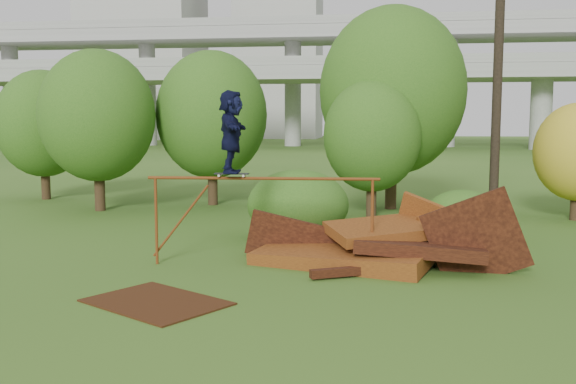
# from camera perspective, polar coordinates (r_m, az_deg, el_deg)

# --- Properties ---
(ground) EXTENTS (240.00, 240.00, 0.00)m
(ground) POSITION_cam_1_polar(r_m,az_deg,el_deg) (11.02, 2.75, -9.51)
(ground) COLOR #2D5116
(ground) RESTS_ON ground
(scrap_pile) EXTENTS (6.01, 3.31, 2.18)m
(scrap_pile) POSITION_cam_1_polar(r_m,az_deg,el_deg) (13.71, 7.67, -4.88)
(scrap_pile) COLOR #49220D
(scrap_pile) RESTS_ON ground
(grind_rail) EXTENTS (4.80, 0.33, 1.86)m
(grind_rail) POSITION_cam_1_polar(r_m,az_deg,el_deg) (13.22, -2.27, -0.37)
(grind_rail) COLOR brown
(grind_rail) RESTS_ON ground
(skateboard) EXTENTS (0.72, 0.23, 0.07)m
(skateboard) POSITION_cam_1_polar(r_m,az_deg,el_deg) (13.27, -5.03, 1.62)
(skateboard) COLOR black
(skateboard) RESTS_ON grind_rail
(skater) EXTENTS (0.71, 1.63, 1.70)m
(skater) POSITION_cam_1_polar(r_m,az_deg,el_deg) (13.22, -5.07, 5.36)
(skater) COLOR black
(skater) RESTS_ON skateboard
(flat_plate) EXTENTS (2.71, 2.50, 0.03)m
(flat_plate) POSITION_cam_1_polar(r_m,az_deg,el_deg) (11.02, -11.62, -9.56)
(flat_plate) COLOR #371B0B
(flat_plate) RESTS_ON ground
(tree_0) EXTENTS (3.81, 3.81, 5.37)m
(tree_0) POSITION_cam_1_polar(r_m,az_deg,el_deg) (22.33, -16.59, 6.51)
(tree_0) COLOR black
(tree_0) RESTS_ON ground
(tree_1) EXTENTS (3.95, 3.95, 5.49)m
(tree_1) POSITION_cam_1_polar(r_m,az_deg,el_deg) (23.10, -6.79, 6.81)
(tree_1) COLOR black
(tree_1) RESTS_ON ground
(tree_2) EXTENTS (3.06, 3.06, 4.31)m
(tree_2) POSITION_cam_1_polar(r_m,az_deg,el_deg) (20.27, 7.49, 4.97)
(tree_2) COLOR black
(tree_2) RESTS_ON ground
(tree_3) EXTENTS (4.94, 4.94, 6.85)m
(tree_3) POSITION_cam_1_polar(r_m,az_deg,el_deg) (22.17, 9.28, 8.84)
(tree_3) COLOR black
(tree_3) RESTS_ON ground
(tree_6) EXTENTS (3.54, 3.54, 4.95)m
(tree_6) POSITION_cam_1_polar(r_m,az_deg,el_deg) (26.29, -20.93, 5.70)
(tree_6) COLOR black
(tree_6) RESTS_ON ground
(shrub_left) EXTENTS (2.58, 2.39, 1.79)m
(shrub_left) POSITION_cam_1_polar(r_m,az_deg,el_deg) (16.26, 0.89, -1.13)
(shrub_left) COLOR #1A4512
(shrub_left) RESTS_ON ground
(shrub_right) EXTENTS (1.87, 1.71, 1.32)m
(shrub_right) POSITION_cam_1_polar(r_m,az_deg,el_deg) (16.46, 15.25, -2.09)
(shrub_right) COLOR #1A4512
(shrub_right) RESTS_ON ground
(utility_pole) EXTENTS (1.40, 0.28, 9.72)m
(utility_pole) POSITION_cam_1_polar(r_m,az_deg,el_deg) (20.59, 18.20, 11.40)
(utility_pole) COLOR black
(utility_pole) RESTS_ON ground
(freeway_overpass) EXTENTS (160.00, 15.00, 13.70)m
(freeway_overpass) POSITION_cam_1_polar(r_m,az_deg,el_deg) (73.85, 7.22, 11.97)
(freeway_overpass) COLOR gray
(freeway_overpass) RESTS_ON ground
(building_left) EXTENTS (18.00, 16.00, 35.00)m
(building_left) POSITION_cam_1_polar(r_m,az_deg,el_deg) (113.44, -12.68, 13.53)
(building_left) COLOR #9E9E99
(building_left) RESTS_ON ground
(building_right) EXTENTS (14.00, 14.00, 28.00)m
(building_right) POSITION_cam_1_polar(r_m,az_deg,el_deg) (114.36, -0.75, 11.86)
(building_right) COLOR #9E9E99
(building_right) RESTS_ON ground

